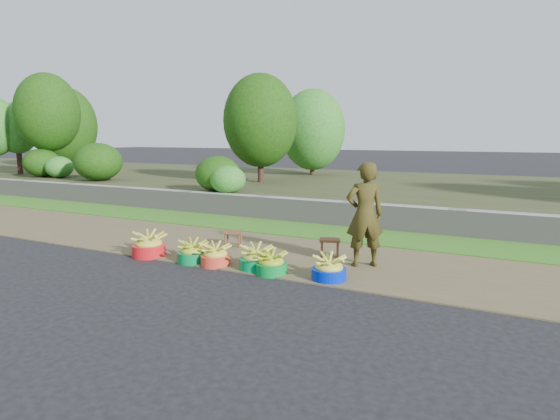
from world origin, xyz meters
The scene contains 15 objects.
ground_plane centered at (0.00, 0.00, 0.00)m, with size 120.00×120.00×0.00m, color black.
dirt_shoulder centered at (0.00, 1.25, 0.01)m, with size 80.00×2.50×0.02m, color brown.
grass_verge centered at (0.00, 3.25, 0.02)m, with size 80.00×1.50×0.04m, color #3C781F.
retaining_wall centered at (0.00, 4.10, 0.28)m, with size 80.00×0.35×0.55m, color gray.
earth_bank centered at (0.00, 9.00, 0.25)m, with size 80.00×10.00×0.50m, color #383D20.
vegetation centered at (3.55, 7.24, 2.78)m, with size 36.75×8.25×4.91m.
basin_a centered at (-2.12, 0.14, 0.18)m, with size 0.55×0.55×0.41m.
basin_b centered at (-1.24, 0.17, 0.16)m, with size 0.48×0.48×0.36m.
basin_c centered at (-0.81, 0.18, 0.15)m, with size 0.46×0.46×0.34m.
basin_d centered at (-0.14, 0.27, 0.17)m, with size 0.51×0.51×0.38m.
basin_e centered at (0.17, 0.18, 0.15)m, with size 0.46×0.46×0.34m.
basin_f centered at (1.02, 0.27, 0.16)m, with size 0.48×0.48×0.36m.
stool_left centered at (-1.22, 1.31, 0.24)m, with size 0.38×0.34×0.28m.
stool_right centered at (0.58, 1.43, 0.26)m, with size 0.40×0.36×0.30m.
vendor_woman centered at (1.24, 1.16, 0.81)m, with size 0.58×0.38×1.58m, color black.
Camera 1 is at (3.27, -5.57, 1.97)m, focal length 30.00 mm.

